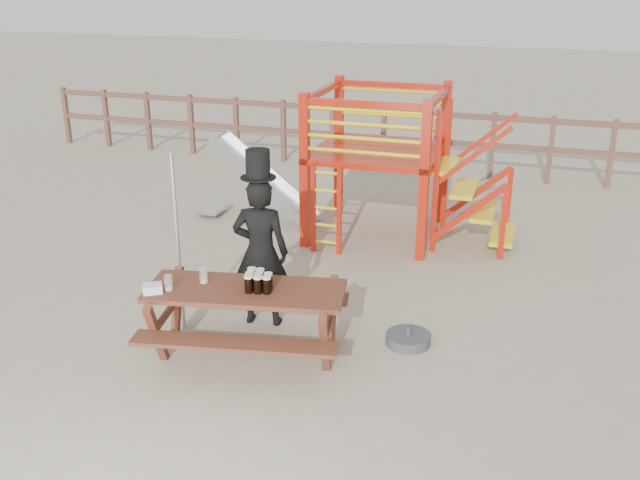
{
  "coord_description": "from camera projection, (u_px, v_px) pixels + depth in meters",
  "views": [
    {
      "loc": [
        2.42,
        -5.85,
        3.61
      ],
      "look_at": [
        0.26,
        0.8,
        0.92
      ],
      "focal_mm": 40.0,
      "sensor_mm": 36.0,
      "label": 1
    }
  ],
  "objects": [
    {
      "name": "stout_pints",
      "position": [
        258.0,
        281.0,
        6.75
      ],
      "size": [
        0.29,
        0.26,
        0.17
      ],
      "color": "black",
      "rests_on": "picnic_table"
    },
    {
      "name": "parasol_base",
      "position": [
        408.0,
        339.0,
        7.27
      ],
      "size": [
        0.46,
        0.46,
        0.19
      ],
      "color": "#3E3E44",
      "rests_on": "ground"
    },
    {
      "name": "picnic_table",
      "position": [
        246.0,
        314.0,
        6.9
      ],
      "size": [
        2.1,
        1.63,
        0.73
      ],
      "rotation": [
        0.0,
        0.0,
        0.19
      ],
      "color": "brown",
      "rests_on": "ground"
    },
    {
      "name": "metal_pole",
      "position": [
        178.0,
        244.0,
        7.27
      ],
      "size": [
        0.04,
        0.04,
        1.92
      ],
      "primitive_type": "cylinder",
      "color": "#B2B2B7",
      "rests_on": "ground"
    },
    {
      "name": "empty_glasses",
      "position": [
        186.0,
        280.0,
        6.83
      ],
      "size": [
        0.32,
        0.34,
        0.15
      ],
      "color": "silver",
      "rests_on": "picnic_table"
    },
    {
      "name": "playground_fort",
      "position": [
        372.0,
        161.0,
        9.95
      ],
      "size": [
        4.71,
        1.84,
        2.1
      ],
      "color": "#B61C0C",
      "rests_on": "ground"
    },
    {
      "name": "paper_bag",
      "position": [
        152.0,
        289.0,
        6.71
      ],
      "size": [
        0.23,
        0.22,
        0.08
      ],
      "primitive_type": "cube",
      "rotation": [
        0.0,
        0.0,
        0.57
      ],
      "color": "white",
      "rests_on": "picnic_table"
    },
    {
      "name": "back_fence",
      "position": [
        410.0,
        133.0,
        13.14
      ],
      "size": [
        15.09,
        0.09,
        1.2
      ],
      "color": "brown",
      "rests_on": "ground"
    },
    {
      "name": "man_with_hat",
      "position": [
        261.0,
        248.0,
        7.44
      ],
      "size": [
        0.64,
        0.48,
        1.91
      ],
      "rotation": [
        0.0,
        0.0,
        3.3
      ],
      "color": "black",
      "rests_on": "ground"
    },
    {
      "name": "ground",
      "position": [
        271.0,
        349.0,
        7.19
      ],
      "size": [
        60.0,
        60.0,
        0.0
      ],
      "primitive_type": "plane",
      "color": "tan",
      "rests_on": "ground"
    }
  ]
}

